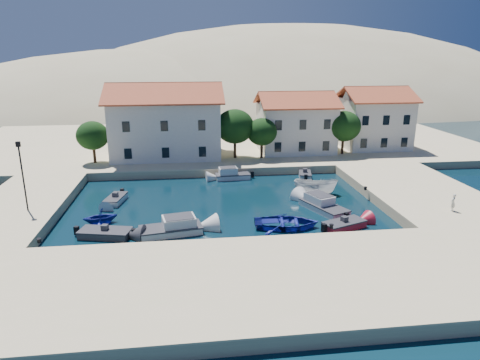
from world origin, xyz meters
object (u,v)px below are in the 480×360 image
object	(u,v)px
lamppost	(22,170)
boat_east	(315,193)
pedestrian	(453,202)
cabin_cruiser_south	(171,228)
building_left	(166,119)
building_mid	(295,121)
cabin_cruiser_east	(324,206)
building_right	(374,117)
rowboat_south	(286,227)

from	to	relation	value
lamppost	boat_east	world-z (taller)	lamppost
boat_east	pedestrian	size ratio (longest dim) A/B	2.93
cabin_cruiser_south	lamppost	bearing A→B (deg)	150.76
lamppost	building_left	bearing A→B (deg)	60.10
building_mid	pedestrian	world-z (taller)	building_mid
cabin_cruiser_east	boat_east	distance (m)	5.25
lamppost	building_right	bearing A→B (deg)	27.93
cabin_cruiser_east	cabin_cruiser_south	bearing A→B (deg)	82.20
boat_east	cabin_cruiser_east	bearing A→B (deg)	-168.46
building_mid	cabin_cruiser_south	bearing A→B (deg)	-123.53
building_mid	cabin_cruiser_east	size ratio (longest dim) A/B	1.86
rowboat_south	pedestrian	bearing A→B (deg)	-84.02
building_right	lamppost	distance (m)	46.98
pedestrian	building_right	bearing A→B (deg)	-141.30
building_mid	pedestrian	bearing A→B (deg)	-72.97
building_right	cabin_cruiser_east	bearing A→B (deg)	-122.58
building_mid	lamppost	bearing A→B (deg)	-144.55
building_mid	pedestrian	distance (m)	27.13
building_mid	boat_east	bearing A→B (deg)	-96.24
building_mid	building_right	xyz separation A→B (m)	(12.00, 1.00, 0.25)
boat_east	pedestrian	distance (m)	13.48
building_right	boat_east	size ratio (longest dim) A/B	2.05
building_left	lamppost	size ratio (longest dim) A/B	2.36
rowboat_south	building_left	bearing A→B (deg)	32.27
rowboat_south	boat_east	world-z (taller)	boat_east
building_left	lamppost	xyz separation A→B (m)	(-11.50, -20.00, -1.18)
cabin_cruiser_south	cabin_cruiser_east	size ratio (longest dim) A/B	0.96
cabin_cruiser_east	pedestrian	distance (m)	11.22
rowboat_south	boat_east	distance (m)	10.15
building_left	cabin_cruiser_east	size ratio (longest dim) A/B	2.60
building_left	building_right	bearing A→B (deg)	3.81
building_left	pedestrian	distance (m)	36.04
pedestrian	cabin_cruiser_east	bearing A→B (deg)	-63.74
building_right	rowboat_south	world-z (taller)	building_right
rowboat_south	boat_east	bearing A→B (deg)	-22.74
building_right	pedestrian	xyz separation A→B (m)	(-4.12, -26.73, -3.68)
pedestrian	lamppost	bearing A→B (deg)	-49.75
cabin_cruiser_south	building_left	bearing A→B (deg)	82.57
building_right	cabin_cruiser_south	xyz separation A→B (m)	(-28.81, -26.37, -5.00)
rowboat_south	pedestrian	xyz separation A→B (m)	(14.84, -0.47, 1.79)
lamppost	cabin_cruiser_east	size ratio (longest dim) A/B	1.10
lamppost	building_mid	bearing A→B (deg)	35.45
boat_east	rowboat_south	bearing A→B (deg)	168.73
lamppost	cabin_cruiser_east	world-z (taller)	lamppost
cabin_cruiser_south	pedestrian	world-z (taller)	pedestrian
rowboat_south	boat_east	size ratio (longest dim) A/B	1.20
lamppost	cabin_cruiser_east	xyz separation A→B (m)	(26.99, -0.70, -4.28)
pedestrian	cabin_cruiser_south	bearing A→B (deg)	-43.37
building_left	cabin_cruiser_east	distance (m)	26.43
cabin_cruiser_east	pedestrian	size ratio (longest dim) A/B	3.59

